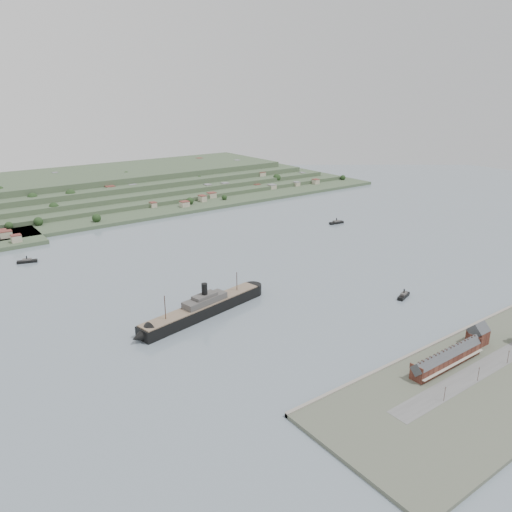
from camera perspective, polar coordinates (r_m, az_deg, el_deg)
ground at (r=413.67m, az=2.07°, el=-2.41°), size 1400.00×1400.00×0.00m
near_shore at (r=304.93m, az=24.89°, el=-12.34°), size 220.00×80.00×2.60m
terrace_row at (r=302.06m, az=20.98°, el=-10.81°), size 55.60×9.80×11.07m
gabled_building at (r=332.56m, az=24.03°, el=-8.15°), size 10.40×10.18×14.09m
far_peninsula at (r=757.39m, az=-15.07°, el=7.72°), size 760.00×309.00×30.00m
steamship at (r=344.65m, az=-6.45°, el=-6.14°), size 113.63×34.38×27.48m
tugboat at (r=389.43m, az=16.52°, el=-4.35°), size 15.91×8.63×6.93m
ferry_west at (r=490.87m, az=-24.69°, el=-0.53°), size 17.61×9.48×6.37m
ferry_east at (r=580.85m, az=9.18°, el=3.82°), size 18.24×7.05×6.66m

